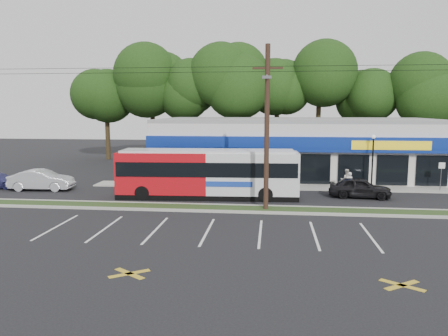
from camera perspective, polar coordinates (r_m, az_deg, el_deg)
ground at (r=26.37m, az=-1.13°, el=-5.90°), size 120.00×120.00×0.00m
grass_strip at (r=27.32m, az=-0.86°, el=-5.28°), size 40.00×1.60×0.12m
curb_south at (r=26.50m, az=-1.09°, el=-5.67°), size 40.00×0.25×0.14m
curb_north at (r=28.14m, az=-0.64°, el=-4.87°), size 40.00×0.25×0.14m
sidewalk at (r=35.00m, az=8.95°, el=-2.49°), size 32.00×2.20×0.10m
strip_mall at (r=41.53m, az=9.30°, el=2.74°), size 25.00×12.55×5.30m
utility_pole at (r=26.35m, az=5.25°, el=5.96°), size 50.00×2.77×10.00m
lamp_post at (r=35.24m, az=18.86°, el=1.56°), size 0.30×0.30×4.25m
sign_post at (r=36.57m, az=26.52°, el=-0.39°), size 0.45×0.10×2.23m
tree_line at (r=51.46m, az=7.17°, el=10.16°), size 46.76×6.76×11.83m
metrobus at (r=30.56m, az=-2.13°, el=-0.58°), size 12.70×3.27×3.38m
car_dark at (r=32.13m, az=17.31°, el=-2.45°), size 4.40×2.17×1.45m
car_silver at (r=36.30m, az=-22.73°, el=-1.46°), size 4.88×1.97×1.57m
pedestrian_a at (r=33.34m, az=16.02°, el=-1.89°), size 0.67×0.52×1.62m
pedestrian_b at (r=34.43m, az=15.66°, el=-1.51°), size 0.85×0.67×1.70m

